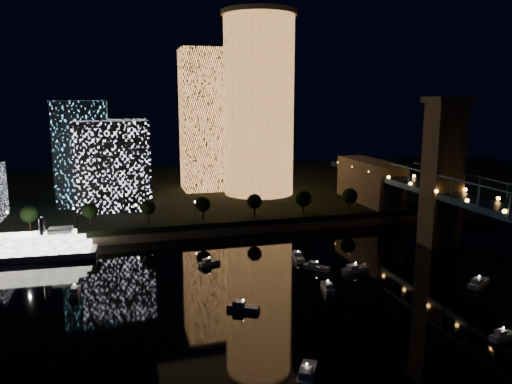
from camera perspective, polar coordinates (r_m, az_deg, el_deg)
The scene contains 10 objects.
ground at distance 112.13m, azimuth 6.96°, elevation -15.68°, with size 520.00×520.00×0.00m, color black.
far_bank at distance 259.90m, azimuth -6.47°, elevation 0.24°, with size 420.00×160.00×5.00m, color black.
seawall at distance 185.28m, azimuth -2.68°, elevation -4.33°, with size 420.00×6.00×3.00m, color #6B5E4C.
tower_cylindrical at distance 232.25m, azimuth 0.34°, elevation 9.96°, with size 34.00×34.00×82.58m.
tower_rectangular at distance 245.16m, azimuth -6.02°, elevation 8.14°, with size 21.19×21.19×67.41m, color #EF974C.
midrise_blocks at distance 218.39m, azimuth -21.95°, elevation 2.91°, with size 97.62×47.78×43.41m.
riverboat at distance 172.48m, azimuth -25.47°, elevation -5.86°, with size 45.69×11.47×13.65m.
motorboats at distance 127.95m, azimuth 5.09°, elevation -11.78°, with size 110.38×73.86×2.78m.
esplanade_trees at distance 185.03m, azimuth -12.19°, elevation -1.73°, with size 166.28×6.71×8.86m.
street_lamps at distance 191.04m, azimuth -13.51°, elevation -1.84°, with size 132.70×0.70×5.65m.
Camera 1 is at (-38.99, -92.56, 49.86)m, focal length 35.00 mm.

